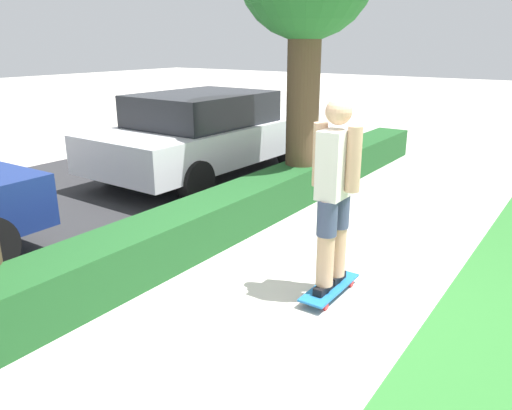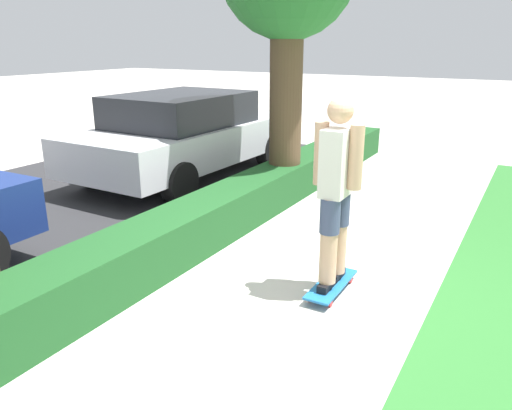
% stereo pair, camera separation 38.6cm
% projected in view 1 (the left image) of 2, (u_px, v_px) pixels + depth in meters
% --- Properties ---
extents(ground_plane, '(60.00, 60.00, 0.00)m').
position_uv_depth(ground_plane, '(305.00, 301.00, 4.49)').
color(ground_plane, '#BCB7AD').
extents(street_asphalt, '(12.97, 5.00, 0.01)m').
position_uv_depth(street_asphalt, '(35.00, 213.00, 6.77)').
color(street_asphalt, '#2D2D30').
rests_on(street_asphalt, ground_plane).
extents(hedge_row, '(12.97, 0.60, 0.51)m').
position_uv_depth(hedge_row, '(174.00, 237.00, 5.28)').
color(hedge_row, '#1E5123').
rests_on(hedge_row, ground_plane).
extents(skateboard, '(0.77, 0.24, 0.09)m').
position_uv_depth(skateboard, '(330.00, 288.00, 4.58)').
color(skateboard, '#1E6BAD').
rests_on(skateboard, ground_plane).
extents(skater_person, '(0.50, 0.44, 1.70)m').
position_uv_depth(skater_person, '(335.00, 191.00, 4.29)').
color(skater_person, black).
rests_on(skater_person, skateboard).
extents(parked_car_middle, '(4.32, 1.97, 1.41)m').
position_uv_depth(parked_car_middle, '(207.00, 133.00, 8.53)').
color(parked_car_middle, silver).
rests_on(parked_car_middle, ground_plane).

